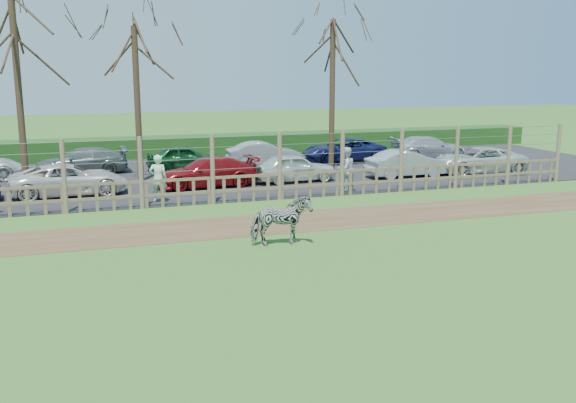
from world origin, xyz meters
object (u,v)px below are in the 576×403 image
object	(u,v)px
visitor_a	(158,178)
car_9	(81,161)
visitor_b	(346,169)
tree_right	(333,58)
car_2	(69,180)
tree_left	(15,46)
car_11	(264,154)
car_3	(207,172)
car_5	(406,164)
tree_mid	(136,66)
car_10	(185,158)
crow	(302,207)
zebra	(281,221)
car_12	(344,150)
car_13	(429,147)
car_4	(294,168)
car_6	(478,160)

from	to	relation	value
visitor_a	car_9	bearing A→B (deg)	-59.74
visitor_b	visitor_a	bearing A→B (deg)	-19.47
car_9	tree_right	bearing A→B (deg)	77.79
visitor_a	car_2	size ratio (longest dim) A/B	0.40
tree_left	car_11	distance (m)	12.39
car_3	car_5	size ratio (longest dim) A/B	1.14
tree_mid	car_5	xyz separation A→B (m)	(11.34, -2.60, -4.23)
car_2	car_5	world-z (taller)	same
tree_left	visitor_b	bearing A→B (deg)	-17.71
tree_mid	car_10	xyz separation A→B (m)	(2.29, 2.41, -4.23)
crow	car_9	world-z (taller)	car_9
zebra	car_12	xyz separation A→B (m)	(7.99, 14.30, -0.05)
car_13	car_4	bearing A→B (deg)	122.49
tree_left	visitor_a	size ratio (longest dim) A/B	4.57
car_4	car_11	xyz separation A→B (m)	(0.03, 4.79, 0.00)
visitor_b	car_5	size ratio (longest dim) A/B	0.47
zebra	visitor_a	distance (m)	7.25
car_2	car_9	distance (m)	5.12
zebra	car_12	size ratio (longest dim) A/B	0.38
tree_left	car_4	bearing A→B (deg)	-6.15
tree_mid	car_4	bearing A→B (deg)	-19.10
tree_left	car_6	size ratio (longest dim) A/B	1.82
tree_right	car_3	xyz separation A→B (m)	(-6.56, -2.70, -4.60)
car_3	car_9	size ratio (longest dim) A/B	1.00
car_12	car_6	bearing A→B (deg)	39.41
visitor_b	car_9	size ratio (longest dim) A/B	0.42
car_13	car_6	bearing A→B (deg)	-178.69
tree_right	car_12	world-z (taller)	tree_right
car_4	car_13	xyz separation A→B (m)	(9.21, 4.58, 0.00)
tree_left	car_2	distance (m)	5.41
tree_right	visitor_a	size ratio (longest dim) A/B	4.26
car_3	car_6	size ratio (longest dim) A/B	0.96
visitor_b	car_12	bearing A→B (deg)	-131.32
visitor_b	car_13	distance (m)	10.78
crow	car_13	bearing A→B (deg)	42.78
car_2	car_4	world-z (taller)	same
car_11	car_2	bearing A→B (deg)	121.62
car_3	car_6	distance (m)	12.57
car_5	car_6	bearing A→B (deg)	-93.44
zebra	visitor_a	xyz separation A→B (m)	(-2.45, 6.82, 0.21)
zebra	car_4	size ratio (longest dim) A/B	0.46
car_4	car_9	size ratio (longest dim) A/B	0.85
visitor_a	car_2	distance (m)	3.86
car_5	car_13	xyz separation A→B (m)	(4.09, 5.03, 0.00)
tree_mid	car_10	world-z (taller)	tree_mid
car_5	zebra	bearing A→B (deg)	133.57
visitor_b	zebra	bearing A→B (deg)	35.63
crow	car_9	xyz separation A→B (m)	(-7.00, 10.29, 0.52)
car_4	car_10	xyz separation A→B (m)	(-3.93, 4.56, 0.00)
visitor_b	crow	xyz separation A→B (m)	(-2.82, -2.75, -0.79)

